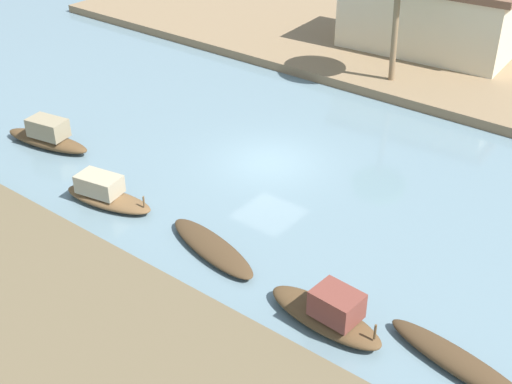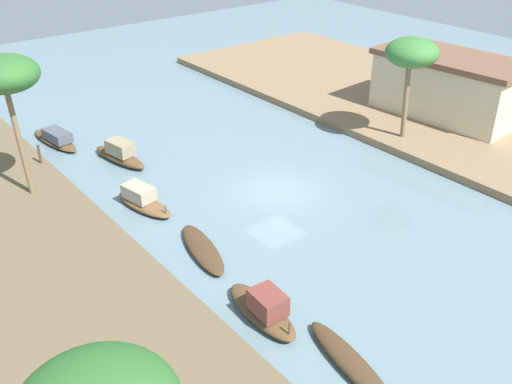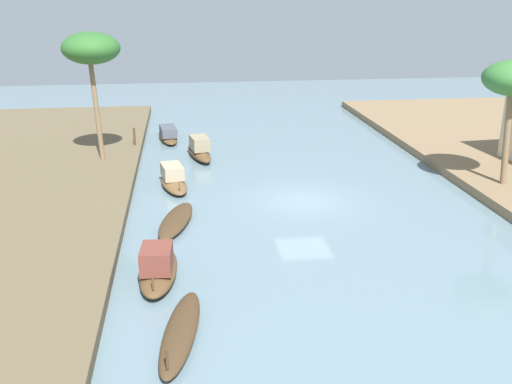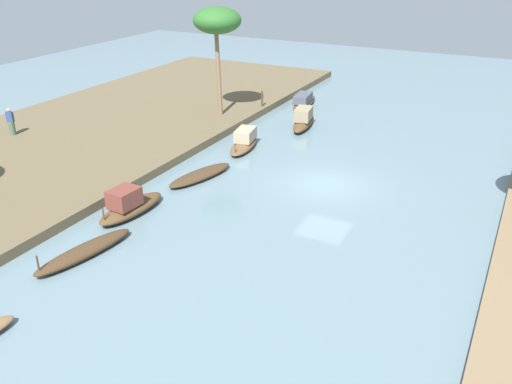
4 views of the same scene
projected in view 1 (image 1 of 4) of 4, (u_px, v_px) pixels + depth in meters
river_water at (270, 162)px, 27.62m from camera, size 77.37×77.37×0.00m
riverbank_right at (439, 52)px, 38.03m from camera, size 45.97×15.03×0.46m
sampan_with_red_awning at (105, 194)px, 24.75m from camera, size 3.81×1.82×1.11m
sampan_with_tall_canopy at (460, 363)px, 17.89m from camera, size 4.52×1.66×0.96m
sampan_foreground at (212, 247)px, 22.31m from camera, size 4.32×2.04×0.39m
sampan_open_hull at (48, 136)px, 28.55m from camera, size 4.33×1.77×1.30m
sampan_downstream_large at (328, 313)px, 19.19m from camera, size 3.84×1.50×1.33m
riverside_building at (429, 14)px, 36.65m from camera, size 9.80×5.46×3.92m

